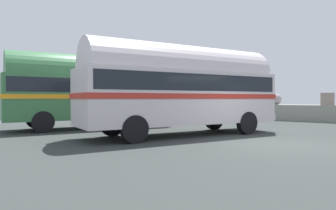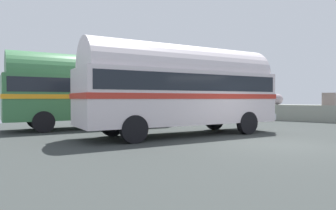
% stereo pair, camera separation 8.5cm
% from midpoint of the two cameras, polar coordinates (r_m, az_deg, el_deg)
% --- Properties ---
extents(ground, '(32.00, 26.00, 0.02)m').
position_cam_midpoint_polar(ground, '(10.76, 19.63, -6.99)').
color(ground, '#313534').
extents(breakwater, '(31.36, 2.15, 2.43)m').
position_cam_midpoint_polar(breakwater, '(22.26, 27.78, -0.97)').
color(breakwater, gray).
rests_on(breakwater, ground).
extents(vintage_coach, '(5.77, 8.79, 3.70)m').
position_cam_midpoint_polar(vintage_coach, '(12.41, 2.79, 3.61)').
color(vintage_coach, black).
rests_on(vintage_coach, ground).
extents(second_coach, '(5.66, 8.82, 3.70)m').
position_cam_midpoint_polar(second_coach, '(16.00, -13.74, 3.05)').
color(second_coach, black).
rests_on(second_coach, ground).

